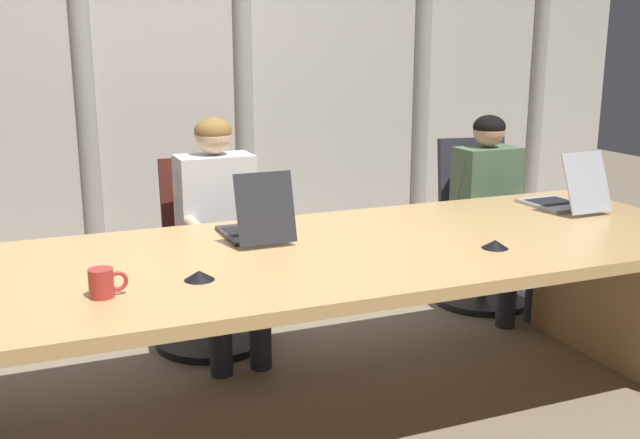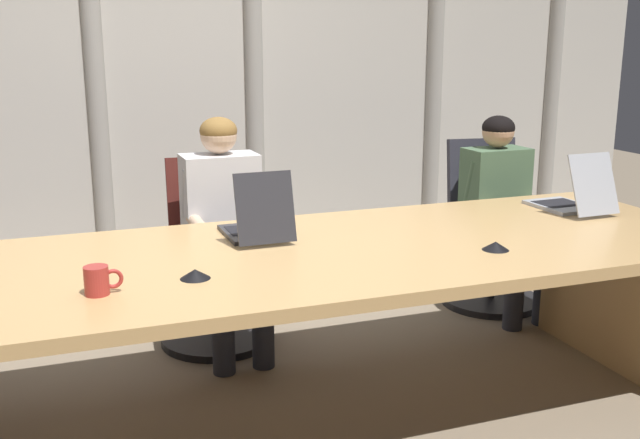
# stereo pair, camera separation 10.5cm
# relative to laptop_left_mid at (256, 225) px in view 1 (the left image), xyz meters

# --- Properties ---
(ground_plane) EXTENTS (14.13, 14.13, 0.00)m
(ground_plane) POSITION_rel_laptop_left_mid_xyz_m (-0.03, -0.26, -0.81)
(ground_plane) COLOR #7F705B
(conference_table) EXTENTS (4.03, 1.21, 0.75)m
(conference_table) POSITION_rel_laptop_left_mid_xyz_m (-0.03, -0.26, -0.20)
(conference_table) COLOR tan
(conference_table) RESTS_ON ground_plane
(curtain_backdrop) EXTENTS (7.07, 0.17, 3.19)m
(curtain_backdrop) POSITION_rel_laptop_left_mid_xyz_m (-0.02, 1.85, 0.79)
(curtain_backdrop) COLOR beige
(curtain_backdrop) RESTS_ON ground_plane
(laptop_left_mid) EXTENTS (0.25, 0.40, 0.31)m
(laptop_left_mid) POSITION_rel_laptop_left_mid_xyz_m (0.00, 0.00, 0.00)
(laptop_left_mid) COLOR #2D2D33
(laptop_left_mid) RESTS_ON conference_table
(laptop_center) EXTENTS (0.26, 0.44, 0.30)m
(laptop_center) POSITION_rel_laptop_left_mid_xyz_m (1.62, -0.03, -0.00)
(laptop_center) COLOR #A8ADB7
(laptop_center) RESTS_ON conference_table
(office_chair_left_mid) EXTENTS (0.60, 0.60, 0.97)m
(office_chair_left_mid) POSITION_rel_laptop_left_mid_xyz_m (-0.04, 0.75, -0.44)
(office_chair_left_mid) COLOR #511E19
(office_chair_left_mid) RESTS_ON ground_plane
(office_chair_center) EXTENTS (0.60, 0.61, 0.99)m
(office_chair_center) POSITION_rel_laptop_left_mid_xyz_m (1.67, 0.75, -0.43)
(office_chair_center) COLOR #2D2D38
(office_chair_center) RESTS_ON ground_plane
(person_left_mid) EXTENTS (0.40, 0.55, 1.20)m
(person_left_mid) POSITION_rel_laptop_left_mid_xyz_m (-0.00, 0.59, -0.12)
(person_left_mid) COLOR silver
(person_left_mid) RESTS_ON ground_plane
(person_center) EXTENTS (0.38, 0.55, 1.15)m
(person_center) POSITION_rel_laptop_left_mid_xyz_m (1.64, 0.59, -0.15)
(person_center) COLOR #4C6B4C
(person_center) RESTS_ON ground_plane
(coffee_mug_near) EXTENTS (0.13, 0.08, 0.10)m
(coffee_mug_near) POSITION_rel_laptop_left_mid_xyz_m (-0.69, -0.52, -0.01)
(coffee_mug_near) COLOR #B2332D
(coffee_mug_near) RESTS_ON conference_table
(conference_mic_left_side) EXTENTS (0.11, 0.11, 0.03)m
(conference_mic_left_side) POSITION_rel_laptop_left_mid_xyz_m (-0.35, -0.46, -0.04)
(conference_mic_left_side) COLOR black
(conference_mic_left_side) RESTS_ON conference_table
(conference_mic_right_side) EXTENTS (0.11, 0.11, 0.03)m
(conference_mic_right_side) POSITION_rel_laptop_left_mid_xyz_m (0.86, -0.51, -0.04)
(conference_mic_right_side) COLOR black
(conference_mic_right_side) RESTS_ON conference_table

